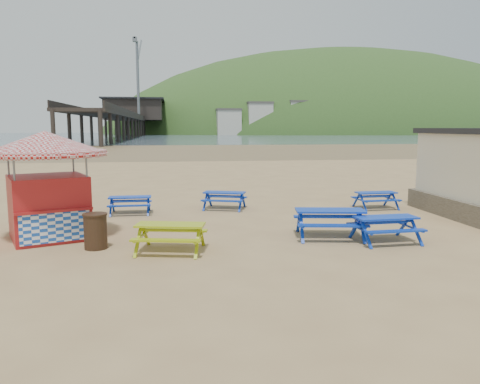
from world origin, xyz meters
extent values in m
plane|color=tan|center=(0.00, 0.00, 0.00)|extent=(400.00, 400.00, 0.00)
plane|color=olive|center=(0.00, 55.00, 0.00)|extent=(400.00, 400.00, 0.00)
plane|color=#42535F|center=(0.00, 170.00, 0.01)|extent=(400.00, 400.00, 0.00)
cube|color=#0F24A5|center=(-4.30, 3.41, 0.62)|extent=(1.54, 0.61, 0.04)
cube|color=#0F24A5|center=(-4.30, 3.92, 0.38)|extent=(1.53, 0.22, 0.04)
cube|color=#0F24A5|center=(-4.30, 2.90, 0.38)|extent=(1.53, 0.22, 0.04)
cube|color=#0F24A5|center=(-0.73, 3.94, 0.65)|extent=(1.72, 1.10, 0.04)
cube|color=#0F24A5|center=(-0.56, 4.45, 0.40)|extent=(1.59, 0.72, 0.04)
cube|color=#0F24A5|center=(-0.90, 3.43, 0.40)|extent=(1.59, 0.72, 0.04)
cube|color=#0F24A5|center=(5.19, 3.20, 0.63)|extent=(1.59, 0.68, 0.04)
cube|color=#0F24A5|center=(5.17, 3.72, 0.39)|extent=(1.57, 0.29, 0.04)
cube|color=#0F24A5|center=(5.21, 2.68, 0.39)|extent=(1.57, 0.29, 0.04)
cube|color=#0F24A5|center=(1.77, -1.27, 0.80)|extent=(2.06, 1.08, 0.05)
cube|color=#0F24A5|center=(1.88, -0.62, 0.49)|extent=(1.98, 0.59, 0.05)
cube|color=#0F24A5|center=(1.66, -1.91, 0.49)|extent=(1.98, 0.59, 0.05)
cube|color=#0F24A5|center=(3.14, -1.99, 0.70)|extent=(1.75, 0.76, 0.05)
cube|color=#0F24A5|center=(3.11, -1.42, 0.43)|extent=(1.73, 0.33, 0.05)
cube|color=#0F24A5|center=(3.17, -2.57, 0.43)|extent=(1.73, 0.33, 0.05)
cube|color=#98AC0D|center=(-2.79, -2.19, 0.71)|extent=(1.84, 1.03, 0.05)
cube|color=#98AC0D|center=(-2.67, -1.62, 0.43)|extent=(1.75, 0.60, 0.05)
cube|color=#98AC0D|center=(-2.92, -2.76, 0.43)|extent=(1.75, 0.60, 0.05)
cube|color=maroon|center=(-6.25, -0.19, 0.91)|extent=(2.60, 2.60, 1.81)
cube|color=maroon|center=(-5.86, -1.16, 0.95)|extent=(1.88, 0.84, 0.07)
cube|color=#194CB2|center=(-5.87, -1.13, 0.50)|extent=(1.69, 0.72, 0.82)
cone|color=silver|center=(-6.25, -0.19, 2.77)|extent=(4.50, 4.50, 0.63)
cylinder|color=silver|center=(-6.25, -0.19, 2.45)|extent=(4.38, 4.38, 0.16)
cylinder|color=#332113|center=(-4.75, -1.60, 0.45)|extent=(0.60, 0.60, 0.91)
cylinder|color=#332113|center=(-4.75, -1.60, 0.92)|extent=(0.64, 0.64, 0.04)
cube|color=black|center=(-18.00, 175.00, 6.00)|extent=(9.00, 220.00, 0.60)
cube|color=black|center=(-18.00, 186.00, 10.00)|extent=(22.00, 30.00, 8.00)
cube|color=black|center=(-18.00, 186.00, 14.30)|extent=(24.00, 32.00, 0.60)
cylinder|color=slate|center=(-15.00, 164.00, 20.00)|extent=(1.00, 1.00, 28.00)
cube|color=slate|center=(-15.00, 178.00, 33.00)|extent=(0.60, 25.63, 12.38)
ellipsoid|color=#2D4C1E|center=(90.00, 230.00, -10.00)|extent=(264.00, 144.00, 108.00)
camera|label=1|loc=(-2.68, -14.06, 3.18)|focal=35.00mm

